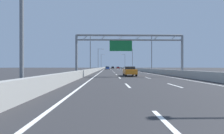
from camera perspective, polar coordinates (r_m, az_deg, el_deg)
The scene contains 52 objects.
ground_plane at distance 100.66m, azimuth 0.53°, elevation -0.67°, with size 260.00×260.00×0.00m, color #2D2D30.
lane_dash_left_0 at distance 4.60m, azimuth 18.76°, elevation -18.27°, with size 0.16×3.00×0.01m, color white.
lane_dash_left_1 at distance 13.26m, azimuth 5.19°, elevation -6.13°, with size 0.16×3.00×0.01m, color white.
lane_dash_left_2 at distance 22.19m, azimuth 2.54°, elevation -3.59°, with size 0.16×3.00×0.01m, color white.
lane_dash_left_3 at distance 31.16m, azimuth 1.42°, elevation -2.51°, with size 0.16×3.00×0.01m, color white.
lane_dash_left_4 at distance 40.15m, azimuth 0.80°, elevation -1.91°, with size 0.16×3.00×0.01m, color white.
lane_dash_left_5 at distance 49.14m, azimuth 0.40°, elevation -1.53°, with size 0.16×3.00×0.01m, color white.
lane_dash_left_6 at distance 58.13m, azimuth 0.13°, elevation -1.27°, with size 0.16×3.00×0.01m, color white.
lane_dash_left_7 at distance 67.13m, azimuth -0.07°, elevation -1.08°, with size 0.16×3.00×0.01m, color white.
lane_dash_left_8 at distance 76.12m, azimuth -0.22°, elevation -0.93°, with size 0.16×3.00×0.01m, color white.
lane_dash_left_9 at distance 85.12m, azimuth -0.34°, elevation -0.81°, with size 0.16×3.00×0.01m, color white.
lane_dash_left_10 at distance 94.12m, azimuth -0.43°, elevation -0.72°, with size 0.16×3.00×0.01m, color white.
lane_dash_left_11 at distance 103.12m, azimuth -0.51°, elevation -0.64°, with size 0.16×3.00×0.01m, color white.
lane_dash_left_12 at distance 112.11m, azimuth -0.58°, elevation -0.58°, with size 0.16×3.00×0.01m, color white.
lane_dash_left_13 at distance 121.11m, azimuth -0.64°, elevation -0.52°, with size 0.16×3.00×0.01m, color white.
lane_dash_left_14 at distance 130.11m, azimuth -0.69°, elevation -0.48°, with size 0.16×3.00×0.01m, color white.
lane_dash_left_15 at distance 139.11m, azimuth -0.73°, elevation -0.44°, with size 0.16×3.00×0.01m, color white.
lane_dash_left_16 at distance 148.11m, azimuth -0.77°, elevation -0.40°, with size 0.16×3.00×0.01m, color white.
lane_dash_left_17 at distance 157.11m, azimuth -0.80°, elevation -0.37°, with size 0.16×3.00×0.01m, color white.
lane_dash_right_1 at distance 14.13m, azimuth 19.93°, elevation -5.75°, with size 0.16×3.00×0.01m, color white.
lane_dash_right_2 at distance 22.72m, azimuth 11.65°, elevation -3.51°, with size 0.16×3.00×0.01m, color white.
lane_dash_right_3 at distance 31.54m, azimuth 7.97°, elevation -2.48°, with size 0.16×3.00×0.01m, color white.
lane_dash_right_4 at distance 40.44m, azimuth 5.90°, elevation -1.90°, with size 0.16×3.00×0.01m, color white.
lane_dash_right_5 at distance 49.38m, azimuth 4.58°, elevation -1.52°, with size 0.16×3.00×0.01m, color white.
lane_dash_right_6 at distance 58.34m, azimuth 3.67°, elevation -1.26°, with size 0.16×3.00×0.01m, color white.
lane_dash_right_7 at distance 67.30m, azimuth 3.00°, elevation -1.07°, with size 0.16×3.00×0.01m, color white.
lane_dash_right_8 at distance 76.28m, azimuth 2.49°, elevation -0.93°, with size 0.16×3.00×0.01m, color white.
lane_dash_right_9 at distance 85.26m, azimuth 2.08°, elevation -0.81°, with size 0.16×3.00×0.01m, color white.
lane_dash_right_10 at distance 94.24m, azimuth 1.76°, elevation -0.72°, with size 0.16×3.00×0.01m, color white.
lane_dash_right_11 at distance 103.23m, azimuth 1.49°, elevation -0.64°, with size 0.16×3.00×0.01m, color white.
lane_dash_right_12 at distance 112.22m, azimuth 1.26°, elevation -0.58°, with size 0.16×3.00×0.01m, color white.
lane_dash_right_13 at distance 121.21m, azimuth 1.07°, elevation -0.52°, with size 0.16×3.00×0.01m, color white.
lane_dash_right_14 at distance 130.20m, azimuth 0.90°, elevation -0.48°, with size 0.16×3.00×0.01m, color white.
lane_dash_right_15 at distance 139.20m, azimuth 0.75°, elevation -0.43°, with size 0.16×3.00×0.01m, color white.
lane_dash_right_16 at distance 148.19m, azimuth 0.63°, elevation -0.40°, with size 0.16×3.00×0.01m, color white.
lane_dash_right_17 at distance 157.18m, azimuth 0.51°, elevation -0.37°, with size 0.16×3.00×0.01m, color white.
edge_line_left at distance 88.63m, azimuth -2.61°, elevation -0.78°, with size 0.16×176.00×0.01m, color white.
edge_line_right at distance 89.02m, azimuth 4.17°, elevation -0.77°, with size 0.16×176.00×0.01m, color white.
barrier_left at distance 110.66m, azimuth -3.21°, elevation -0.35°, with size 0.45×220.00×0.95m.
barrier_right at distance 111.07m, azimuth 3.92°, elevation -0.34°, with size 0.45×220.00×0.95m.
sign_gantry at distance 26.47m, azimuth 5.49°, elevation 7.52°, with size 16.44×0.36×6.36m.
streetlamp_left_mid at distance 43.50m, azimuth -6.87°, elevation 5.36°, with size 2.58×0.28×9.50m.
streetlamp_right_mid at distance 44.62m, azimuth 12.67°, elevation 5.22°, with size 2.58×0.28×9.50m.
streetlamp_left_far at distance 77.57m, azimuth -4.43°, elevation 3.07°, with size 2.58×0.28×9.50m.
streetlamp_right_far at distance 78.20m, azimuth 6.58°, elevation 3.05°, with size 2.58×0.28×9.50m.
streetlamp_left_distant at distance 111.74m, azimuth -3.48°, elevation 2.18°, with size 2.58×0.28×9.50m.
streetlamp_right_distant at distance 112.18m, azimuth 4.16°, elevation 2.17°, with size 2.58×0.28×9.50m.
green_car at distance 96.00m, azimuth -1.66°, elevation -0.25°, with size 1.74×4.47×1.51m.
black_car at distance 118.24m, azimuth 0.22°, elevation -0.18°, with size 1.82×4.63×1.48m.
orange_car at distance 26.93m, azimuth 5.84°, elevation -1.33°, with size 1.74×4.35×1.46m.
red_car at distance 115.14m, azimuth 1.98°, elevation -0.20°, with size 1.71×4.34×1.42m.
blue_car at distance 87.48m, azimuth -1.47°, elevation -0.31°, with size 1.82×4.68×1.43m.
Camera 1 is at (-3.30, -0.59, 1.46)m, focal length 27.69 mm.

